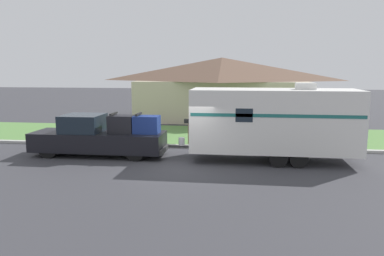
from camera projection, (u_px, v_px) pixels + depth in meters
ground_plane at (183, 167)px, 15.57m from camera, size 120.00×120.00×0.00m
curb_strip at (194, 147)px, 19.23m from camera, size 80.00×0.30×0.14m
lawn_strip at (202, 135)px, 22.81m from camera, size 80.00×7.00×0.03m
house_across_street at (222, 87)px, 29.94m from camera, size 13.87×7.52×4.89m
pickup_truck at (100, 137)px, 17.46m from camera, size 6.28×1.91×2.03m
travel_trailer at (274, 120)px, 16.29m from camera, size 8.24×2.41×3.45m
mailbox at (189, 125)px, 19.93m from camera, size 0.48×0.20×1.39m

